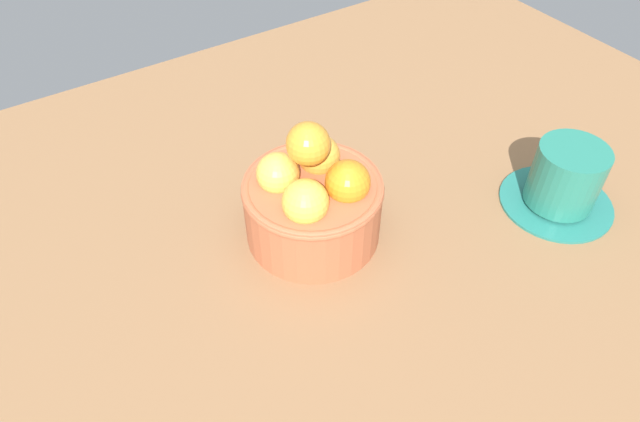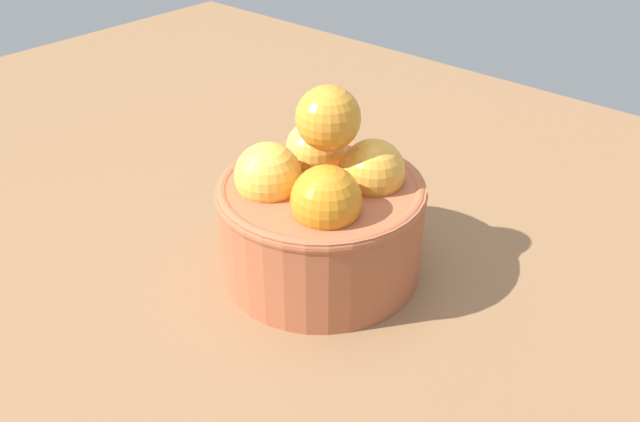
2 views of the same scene
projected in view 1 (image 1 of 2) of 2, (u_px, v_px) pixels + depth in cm
name	position (u px, v px, depth cm)	size (l,w,h in cm)	color
ground_plane	(313.00, 245.00, 59.66)	(115.68, 80.33, 3.69)	brown
terracotta_bowl	(313.00, 200.00, 55.09)	(13.61, 13.61, 13.05)	#AD5938
coffee_cup	(564.00, 181.00, 59.13)	(11.85, 11.85, 7.30)	#237166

